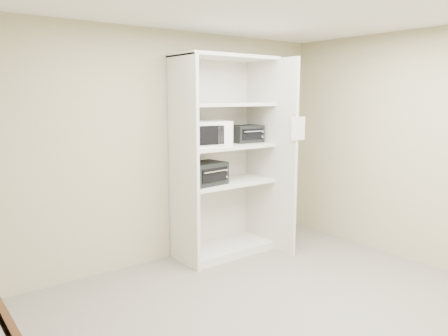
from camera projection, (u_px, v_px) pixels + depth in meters
floor at (286, 323)px, 3.79m from camera, size 4.50×4.00×0.01m
wall_back at (167, 147)px, 5.15m from camera, size 4.50×0.02×2.70m
wall_right at (431, 150)px, 4.92m from camera, size 0.02×4.00×2.70m
shelving_unit at (227, 164)px, 5.35m from camera, size 1.24×0.92×2.42m
microwave at (207, 134)px, 5.03m from camera, size 0.54×0.44×0.30m
toaster_oven_upper at (246, 134)px, 5.52m from camera, size 0.40×0.31×0.22m
toaster_oven_lower at (204, 173)px, 5.13m from camera, size 0.51×0.41×0.26m
paper_sign at (298, 129)px, 5.12m from camera, size 0.21×0.01×0.27m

